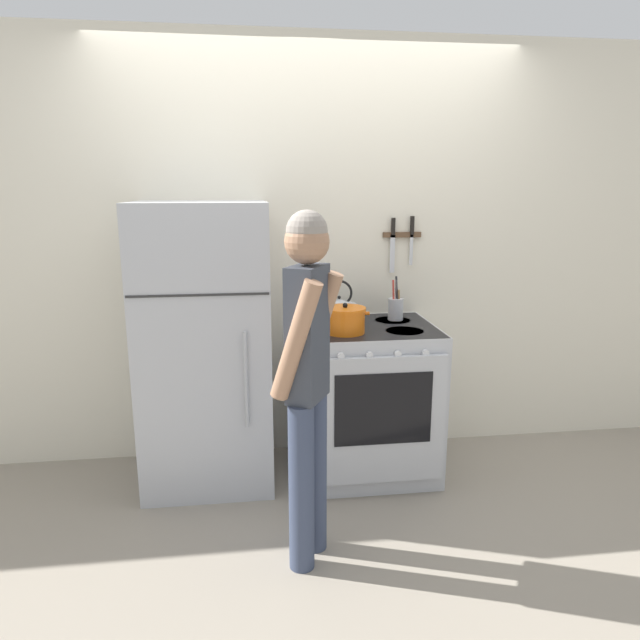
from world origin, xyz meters
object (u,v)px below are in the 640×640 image
refrigerator (206,346)px  dutch_oven_pot (345,320)px  tea_kettle (339,310)px  stove_range (369,399)px  utensil_jar (396,308)px  person (308,371)px

refrigerator → dutch_oven_pot: (0.77, -0.15, 0.16)m
refrigerator → tea_kettle: (0.78, 0.12, 0.17)m
dutch_oven_pot → refrigerator: bearing=169.1°
stove_range → utensil_jar: (0.19, 0.17, 0.51)m
refrigerator → dutch_oven_pot: size_ratio=5.90×
tea_kettle → dutch_oven_pot: bearing=-92.8°
person → dutch_oven_pot: bearing=6.5°
stove_range → dutch_oven_pot: size_ratio=3.28×
utensil_jar → stove_range: bearing=-138.7°
refrigerator → utensil_jar: 1.15m
dutch_oven_pot → utensil_jar: 0.45m
refrigerator → person: refrigerator is taller
stove_range → utensil_jar: 0.57m
stove_range → dutch_oven_pot: bearing=-147.8°
dutch_oven_pot → utensil_jar: bearing=37.3°
tea_kettle → person: bearing=-107.3°
stove_range → utensil_jar: utensil_jar is taller
utensil_jar → person: person is taller
dutch_oven_pot → person: person is taller
person → tea_kettle: bearing=11.7°
dutch_oven_pot → tea_kettle: size_ratio=1.06×
tea_kettle → person: person is taller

